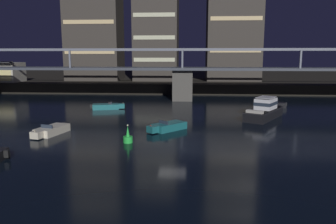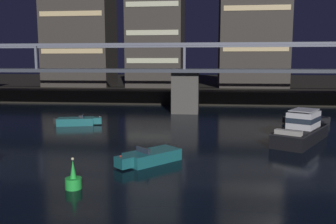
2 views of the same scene
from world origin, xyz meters
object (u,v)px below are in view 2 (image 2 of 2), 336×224
(river_bridge, at_px, (186,80))
(speedboat_mid_right, at_px, (78,121))
(speedboat_near_center, at_px, (307,120))
(cabin_cruiser_near_left, at_px, (302,130))
(channel_buoy, at_px, (73,180))
(tower_west_tall, at_px, (156,21))
(speedboat_mid_left, at_px, (150,157))

(river_bridge, bearing_deg, speedboat_mid_right, -134.22)
(river_bridge, height_order, speedboat_near_center, river_bridge)
(river_bridge, bearing_deg, speedboat_near_center, -29.96)
(river_bridge, bearing_deg, cabin_cruiser_near_left, -57.08)
(speedboat_mid_right, xyz_separation_m, channel_buoy, (6.99, -19.45, 0.06))
(tower_west_tall, bearing_deg, speedboat_mid_left, -82.52)
(speedboat_near_center, distance_m, speedboat_mid_left, 22.98)
(tower_west_tall, distance_m, speedboat_near_center, 38.75)
(speedboat_mid_left, bearing_deg, speedboat_mid_right, 126.62)
(speedboat_mid_right, bearing_deg, cabin_cruiser_near_left, -14.54)
(speedboat_mid_left, height_order, channel_buoy, channel_buoy)
(river_bridge, relative_size, speedboat_mid_right, 16.57)
(tower_west_tall, relative_size, channel_buoy, 14.52)
(tower_west_tall, bearing_deg, speedboat_near_center, -53.92)
(speedboat_mid_left, xyz_separation_m, channel_buoy, (-3.37, -5.51, 0.06))
(cabin_cruiser_near_left, bearing_deg, tower_west_tall, 115.50)
(speedboat_near_center, bearing_deg, cabin_cruiser_near_left, -107.49)
(cabin_cruiser_near_left, relative_size, speedboat_mid_left, 1.99)
(speedboat_mid_right, bearing_deg, speedboat_mid_left, -53.38)
(cabin_cruiser_near_left, height_order, speedboat_mid_right, cabin_cruiser_near_left)
(tower_west_tall, relative_size, cabin_cruiser_near_left, 2.87)
(speedboat_near_center, bearing_deg, speedboat_mid_left, -131.06)
(speedboat_near_center, height_order, speedboat_mid_right, same)
(river_bridge, distance_m, channel_buoy, 31.56)
(tower_west_tall, xyz_separation_m, speedboat_near_center, (21.18, -29.07, -14.41))
(speedboat_near_center, bearing_deg, channel_buoy, -128.95)
(river_bridge, distance_m, tower_west_tall, 24.36)
(speedboat_near_center, height_order, speedboat_mid_left, same)
(speedboat_mid_left, height_order, speedboat_mid_right, same)
(tower_west_tall, relative_size, speedboat_near_center, 4.88)
(cabin_cruiser_near_left, distance_m, speedboat_mid_left, 14.64)
(river_bridge, height_order, speedboat_mid_left, river_bridge)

